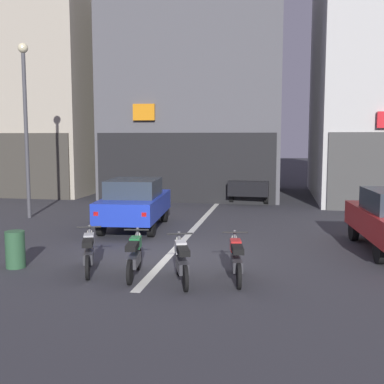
% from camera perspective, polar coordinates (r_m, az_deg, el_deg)
% --- Properties ---
extents(ground_plane, '(120.00, 120.00, 0.00)m').
position_cam_1_polar(ground_plane, '(12.22, -2.71, -7.57)').
color(ground_plane, '#333338').
extents(lane_centre_line, '(0.20, 18.00, 0.01)m').
position_cam_1_polar(lane_centre_line, '(17.99, 1.58, -2.98)').
color(lane_centre_line, silver).
rests_on(lane_centre_line, ground).
extents(building_corner_left, '(10.85, 7.36, 19.64)m').
position_cam_1_polar(building_corner_left, '(29.93, -21.50, 19.28)').
color(building_corner_left, '#B2A893').
rests_on(building_corner_left, ground).
extents(building_mid_block, '(8.61, 7.63, 10.79)m').
position_cam_1_polar(building_mid_block, '(25.42, 0.72, 11.96)').
color(building_mid_block, '#56565B').
rests_on(building_mid_block, ground).
extents(car_blue_crossing_near, '(2.09, 4.23, 1.64)m').
position_cam_1_polar(car_blue_crossing_near, '(15.67, -6.87, -1.19)').
color(car_blue_crossing_near, black).
rests_on(car_blue_crossing_near, ground).
extents(car_black_down_street, '(1.95, 4.18, 1.64)m').
position_cam_1_polar(car_black_down_street, '(22.80, 7.26, 1.22)').
color(car_black_down_street, black).
rests_on(car_black_down_street, ground).
extents(street_lamp, '(0.36, 0.36, 6.36)m').
position_cam_1_polar(street_lamp, '(18.56, -19.36, 9.02)').
color(street_lamp, '#47474C').
rests_on(street_lamp, ground).
extents(motorcycle_silver_row_leftmost, '(0.69, 1.60, 0.98)m').
position_cam_1_polar(motorcycle_silver_row_leftmost, '(10.86, -12.28, -7.03)').
color(motorcycle_silver_row_leftmost, black).
rests_on(motorcycle_silver_row_leftmost, ground).
extents(motorcycle_green_row_left_mid, '(0.55, 1.66, 0.98)m').
position_cam_1_polar(motorcycle_green_row_left_mid, '(10.37, -6.93, -7.57)').
color(motorcycle_green_row_left_mid, black).
rests_on(motorcycle_green_row_left_mid, ground).
extents(motorcycle_white_row_centre, '(0.67, 1.61, 0.98)m').
position_cam_1_polar(motorcycle_white_row_centre, '(9.88, -1.24, -8.23)').
color(motorcycle_white_row_centre, black).
rests_on(motorcycle_white_row_centre, ground).
extents(motorcycle_red_row_right_mid, '(0.55, 1.66, 0.98)m').
position_cam_1_polar(motorcycle_red_row_right_mid, '(10.07, 5.34, -7.98)').
color(motorcycle_red_row_right_mid, black).
rests_on(motorcycle_red_row_right_mid, ground).
extents(trash_bin, '(0.44, 0.44, 0.85)m').
position_cam_1_polar(trash_bin, '(11.71, -20.44, -6.47)').
color(trash_bin, '#2D5938').
rests_on(trash_bin, ground).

